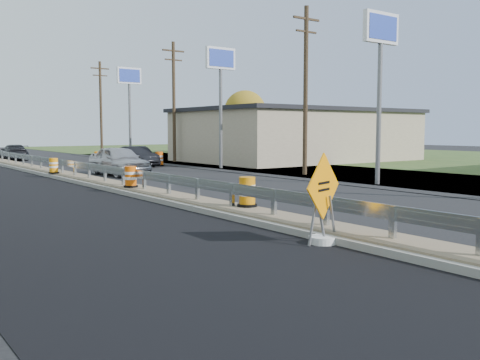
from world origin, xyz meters
TOP-DOWN VIEW (x-y plane):
  - ground at (0.00, 0.00)m, footprint 140.00×140.00m
  - grass_verge_far at (30.00, 10.00)m, footprint 40.00×120.00m
  - milled_overlay at (-4.40, 10.00)m, footprint 7.20×120.00m
  - median at (0.00, 8.00)m, footprint 1.60×55.00m
  - guardrail at (0.00, 9.00)m, footprint 0.10×46.15m
  - retail_building_near at (20.99, 20.00)m, footprint 18.50×12.50m
  - pylon_sign_south at (10.50, 3.00)m, footprint 2.20×0.30m
  - pylon_sign_mid at (10.50, 16.00)m, footprint 2.20×0.30m
  - pylon_sign_north at (10.50, 30.00)m, footprint 2.20×0.30m
  - utility_pole_smid at (11.50, 9.00)m, footprint 1.90×0.26m
  - utility_pole_nmid at (11.50, 24.00)m, footprint 1.90×0.26m
  - utility_pole_north at (11.50, 39.00)m, footprint 1.90×0.26m
  - tree_far_yellow at (26.00, 34.00)m, footprint 4.62×4.62m
  - caution_sign at (-0.90, -4.78)m, footprint 1.43×0.62m
  - barrel_median_near at (0.34, -0.32)m, footprint 0.62×0.62m
  - barrel_median_mid at (-0.18, 6.88)m, footprint 0.59×0.59m
  - barrel_median_far at (-0.55, 15.73)m, footprint 0.56×0.56m
  - barrel_shoulder_mid at (8.41, 20.72)m, footprint 0.69×0.69m
  - barrel_shoulder_far at (7.13, 29.18)m, footprint 0.54×0.54m
  - car_silver at (2.87, 14.99)m, footprint 2.09×4.94m
  - car_dark_mid at (7.00, 21.34)m, footprint 1.57×4.28m
  - car_dark_far at (1.91, 34.43)m, footprint 2.23×4.69m

SIDE VIEW (x-z plane):
  - ground at x=0.00m, z-range 0.00..0.00m
  - milled_overlay at x=-4.40m, z-range 0.00..0.01m
  - grass_verge_far at x=30.00m, z-range 0.00..0.03m
  - median at x=0.00m, z-range 0.00..0.23m
  - barrel_shoulder_far at x=7.13m, z-range -0.02..0.77m
  - barrel_shoulder_mid at x=8.41m, z-range -0.02..0.99m
  - caution_sign at x=-0.90m, z-range -0.51..1.55m
  - barrel_median_far at x=-0.55m, z-range 0.21..1.03m
  - barrel_median_mid at x=-0.18m, z-range 0.21..1.07m
  - car_dark_far at x=1.91m, z-range 0.00..1.32m
  - barrel_median_near at x=0.34m, z-range 0.21..1.12m
  - car_dark_mid at x=7.00m, z-range 0.00..1.40m
  - guardrail at x=0.00m, z-range 0.37..1.09m
  - car_silver at x=2.87m, z-range 0.00..1.67m
  - retail_building_near at x=20.99m, z-range 0.02..4.29m
  - tree_far_yellow at x=26.00m, z-range 1.11..7.97m
  - utility_pole_smid at x=11.50m, z-range 0.23..9.63m
  - utility_pole_nmid at x=11.50m, z-range 0.23..9.63m
  - utility_pole_north at x=11.50m, z-range 0.23..9.63m
  - pylon_sign_south at x=10.50m, z-range 2.53..10.43m
  - pylon_sign_mid at x=10.50m, z-range 2.53..10.43m
  - pylon_sign_north at x=10.50m, z-range 2.53..10.43m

